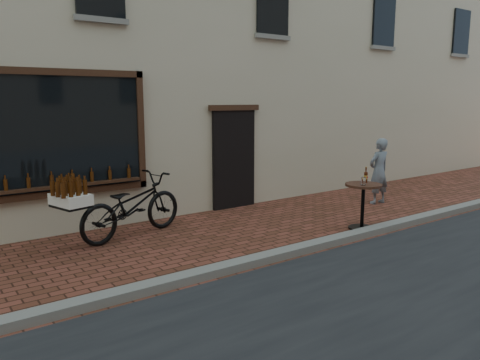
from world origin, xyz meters
TOP-DOWN VIEW (x-y plane):
  - ground at (0.00, 0.00)m, footprint 90.00×90.00m
  - kerb at (0.00, 0.20)m, footprint 90.00×0.25m
  - cargo_bicycle at (-0.95, 2.64)m, footprint 2.58×1.31m
  - bistro_table at (2.83, 0.54)m, footprint 0.68×0.68m
  - pedestrian at (4.89, 1.78)m, footprint 0.58×0.40m

SIDE VIEW (x-z plane):
  - ground at x=0.00m, z-range 0.00..0.00m
  - kerb at x=0.00m, z-range 0.00..0.12m
  - cargo_bicycle at x=-0.95m, z-range -0.03..1.18m
  - bistro_table at x=2.83m, z-range 0.04..1.21m
  - pedestrian at x=4.89m, z-range 0.00..1.55m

